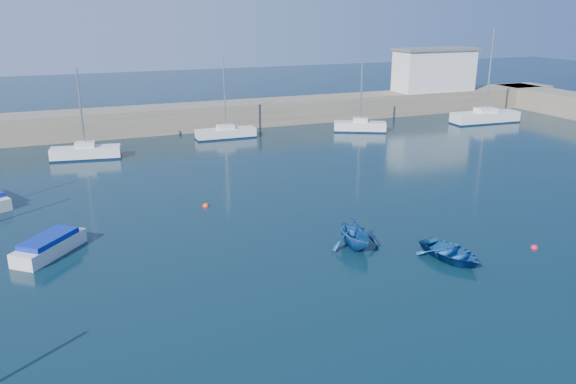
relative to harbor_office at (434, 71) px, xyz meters
name	(u,v)px	position (x,y,z in m)	size (l,w,h in m)	color
ground	(493,355)	(-30.00, -46.00, -5.10)	(220.00, 220.00, 0.00)	#0A222E
back_wall	(202,116)	(-30.00, 0.00, -3.80)	(96.00, 4.50, 2.60)	#756B59
harbor_office	(434,71)	(0.00, 0.00, 0.00)	(10.00, 4.00, 5.00)	silver
sailboat_5	(86,152)	(-42.65, -9.36, -4.51)	(6.00, 2.49, 7.75)	silver
sailboat_6	(226,133)	(-29.04, -5.85, -4.56)	(6.04, 1.78, 7.89)	silver
sailboat_7	(360,126)	(-14.84, -8.03, -4.51)	(5.57, 3.83, 7.33)	silver
sailboat_8	(485,117)	(0.94, -9.02, -4.41)	(8.17, 2.67, 10.51)	silver
motorboat_1	(49,246)	(-45.54, -29.90, -4.61)	(3.85, 4.21, 1.04)	silver
dinghy_center	(451,253)	(-26.17, -38.38, -4.72)	(2.60, 3.64, 0.75)	#14488E
dinghy_left	(355,233)	(-30.09, -35.14, -4.26)	(2.74, 3.18, 1.67)	#14488E
buoy_1	(534,248)	(-20.99, -38.88, -5.10)	(0.39, 0.39, 0.39)	red
buoy_3	(206,206)	(-35.99, -25.48, -5.10)	(0.44, 0.44, 0.44)	#FF400D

